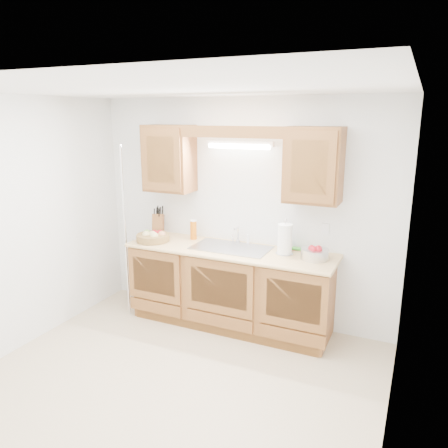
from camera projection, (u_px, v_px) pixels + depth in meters
The scene contains 17 objects.
room at pixel (172, 247), 3.60m from camera, with size 3.52×3.50×2.50m.
base_cabinets at pixel (231, 288), 4.85m from camera, with size 2.20×0.60×0.86m, color brown.
countertop at pixel (230, 250), 4.73m from camera, with size 2.30×0.63×0.04m, color tan.
upper_cabinet_left at pixel (169, 158), 4.97m from camera, with size 0.55×0.33×0.75m, color brown.
upper_cabinet_right at pixel (314, 165), 4.30m from camera, with size 0.55×0.33×0.75m, color brown.
valance at pixel (231, 132), 4.43m from camera, with size 2.20×0.05×0.12m, color brown.
fluorescent_fixture at pixel (239, 145), 4.66m from camera, with size 0.76×0.08×0.08m.
sink at pixel (231, 254), 4.76m from camera, with size 0.84×0.46×0.36m.
wire_shelf_pole at pixel (125, 233), 4.97m from camera, with size 0.03×0.03×2.00m, color silver.
outlet_plate at pixel (325, 229), 4.55m from camera, with size 0.08×0.01×0.12m, color white.
fruit_basket at pixel (153, 236), 5.00m from camera, with size 0.49×0.49×0.12m.
knife_block at pixel (158, 224), 5.26m from camera, with size 0.19×0.24×0.36m.
orange_canister at pixel (193, 230), 5.06m from camera, with size 0.09×0.09×0.23m.
soap_bottle at pixel (283, 241), 4.64m from camera, with size 0.09×0.10×0.21m, color blue.
sponge at pixel (297, 249), 4.68m from camera, with size 0.13×0.09×0.02m.
paper_towel at pixel (285, 240), 4.50m from camera, with size 0.19×0.19×0.38m.
apple_bowl at pixel (315, 253), 4.36m from camera, with size 0.33×0.33×0.14m.
Camera 1 is at (1.82, -2.95, 2.31)m, focal length 35.00 mm.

